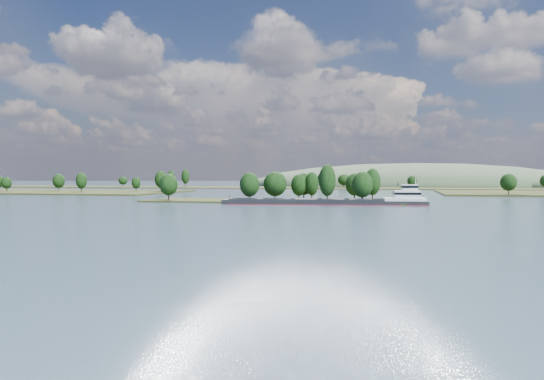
# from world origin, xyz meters

# --- Properties ---
(ground) EXTENTS (1800.00, 1800.00, 0.00)m
(ground) POSITION_xyz_m (0.00, 120.00, 0.00)
(ground) COLOR #314455
(ground) RESTS_ON ground
(tree_island) EXTENTS (100.00, 30.70, 14.83)m
(tree_island) POSITION_xyz_m (6.10, 178.68, 3.94)
(tree_island) COLOR #282F14
(tree_island) RESTS_ON ground
(back_shoreline) EXTENTS (900.00, 60.00, 16.30)m
(back_shoreline) POSITION_xyz_m (6.86, 399.88, 0.64)
(back_shoreline) COLOR #282F14
(back_shoreline) RESTS_ON ground
(hill_west) EXTENTS (320.00, 160.00, 44.00)m
(hill_west) POSITION_xyz_m (60.00, 500.00, 0.00)
(hill_west) COLOR #3B5037
(hill_west) RESTS_ON ground
(cargo_barge) EXTENTS (72.27, 17.51, 9.70)m
(cargo_barge) POSITION_xyz_m (26.81, 166.78, 1.22)
(cargo_barge) COLOR black
(cargo_barge) RESTS_ON ground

